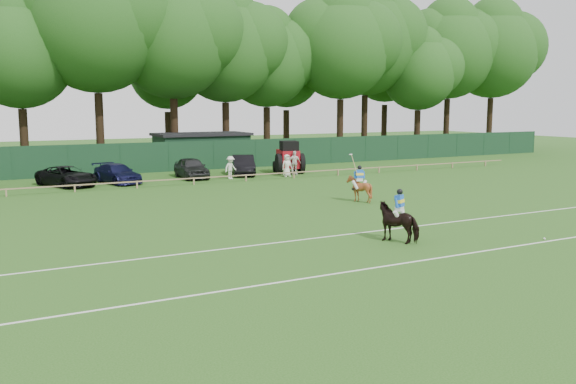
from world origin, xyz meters
TOP-DOWN VIEW (x-y plane):
  - ground at (0.00, 0.00)m, footprint 160.00×160.00m
  - horse_dark at (2.39, -3.09)m, footprint 1.68×2.07m
  - horse_chestnut at (6.86, 6.20)m, footprint 1.63×1.72m
  - suv_black at (-6.98, 21.30)m, footprint 4.08×5.43m
  - sedan_navy at (-3.56, 21.33)m, footprint 3.04×5.06m
  - hatch_grey at (2.14, 21.74)m, footprint 2.10×4.72m
  - estate_black at (6.51, 21.88)m, footprint 3.20×5.05m
  - spectator_left at (4.58, 19.87)m, footprint 1.27×1.00m
  - spectator_mid at (10.12, 19.99)m, footprint 1.18×0.62m
  - spectator_right at (9.02, 19.15)m, footprint 0.85×0.56m
  - rider_dark at (2.40, -3.10)m, footprint 0.88×0.62m
  - rider_chestnut at (6.85, 6.19)m, footprint 0.91×0.75m
  - polo_ball at (7.92, -5.72)m, footprint 0.09×0.09m
  - pitch_lines at (0.00, -3.50)m, footprint 60.00×5.10m
  - pitch_rail at (0.00, 18.00)m, footprint 62.10×0.10m
  - perimeter_fence at (0.00, 27.00)m, footprint 92.08×0.08m
  - utility_shed at (6.00, 30.00)m, footprint 8.40×4.40m
  - tree_row at (2.00, 35.00)m, footprint 96.00×12.00m
  - tractor at (10.31, 21.33)m, footprint 2.86×3.59m

SIDE VIEW (x-z plane):
  - ground at x=0.00m, z-range 0.00..0.00m
  - tree_row at x=2.00m, z-range -10.50..10.50m
  - pitch_lines at x=0.00m, z-range 0.00..0.01m
  - polo_ball at x=7.92m, z-range 0.00..0.09m
  - pitch_rail at x=0.00m, z-range 0.20..0.70m
  - suv_black at x=-6.98m, z-range 0.00..1.37m
  - sedan_navy at x=-3.56m, z-range 0.00..1.37m
  - horse_chestnut at x=6.86m, z-range 0.00..1.52m
  - estate_black at x=6.51m, z-range 0.00..1.57m
  - hatch_grey at x=2.14m, z-range 0.00..1.58m
  - horse_dark at x=2.39m, z-range 0.00..1.60m
  - spectator_left at x=4.58m, z-range 0.00..1.72m
  - spectator_right at x=9.02m, z-range 0.00..1.74m
  - spectator_mid at x=10.12m, z-range 0.00..1.92m
  - perimeter_fence at x=0.00m, z-range 0.00..2.50m
  - tractor at x=10.31m, z-range -0.07..2.58m
  - rider_chestnut at x=6.85m, z-range 0.44..2.49m
  - rider_dark at x=2.40m, z-range 0.82..2.23m
  - utility_shed at x=6.00m, z-range 0.02..3.06m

